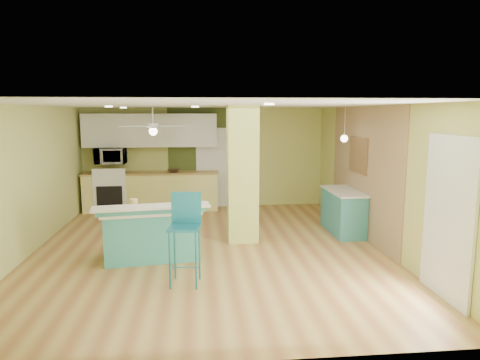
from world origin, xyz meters
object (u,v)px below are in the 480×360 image
at_px(bar_stool, 185,223).
at_px(canister, 134,205).
at_px(peninsula, 152,232).
at_px(side_counter, 343,211).
at_px(fruit_bowl, 174,171).

height_order(bar_stool, canister, bar_stool).
height_order(peninsula, side_counter, peninsula).
xyz_separation_m(bar_stool, canister, (-0.84, 1.01, 0.07)).
height_order(side_counter, canister, canister).
relative_size(bar_stool, side_counter, 0.96).
height_order(bar_stool, side_counter, bar_stool).
bearing_deg(peninsula, fruit_bowl, 79.94).
bearing_deg(fruit_bowl, canister, -96.98).
distance_m(side_counter, canister, 4.12).
relative_size(peninsula, side_counter, 1.37).
bearing_deg(canister, fruit_bowl, 83.02).
height_order(peninsula, canister, canister).
xyz_separation_m(peninsula, fruit_bowl, (0.17, 3.52, 0.54)).
bearing_deg(bar_stool, side_counter, 44.36).
bearing_deg(canister, side_counter, 17.74).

